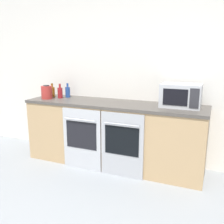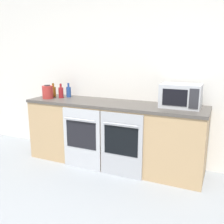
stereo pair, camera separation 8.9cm
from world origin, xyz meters
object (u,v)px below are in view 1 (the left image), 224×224
oven_left (82,139)px  microwave (181,95)px  bottle_red (60,93)px  kettle (47,92)px  bottle_amber (52,92)px  bottle_blue (68,92)px  oven_right (122,145)px

oven_left → microwave: size_ratio=1.73×
bottle_red → kettle: bearing=-141.7°
bottle_amber → bottle_blue: (0.25, 0.07, 0.00)m
microwave → bottle_amber: (-2.00, 0.01, -0.07)m
microwave → bottle_blue: microwave is taller
microwave → bottle_blue: size_ratio=2.26×
microwave → bottle_amber: microwave is taller
oven_left → bottle_amber: (-0.75, 0.40, 0.57)m
oven_left → microwave: bearing=17.7°
bottle_amber → kettle: (0.03, -0.18, 0.02)m
oven_left → bottle_red: bottle_red is taller
bottle_amber → kettle: bearing=-81.8°
bottle_amber → kettle: bottle_amber is taller
oven_right → microwave: bearing=31.4°
oven_left → bottle_red: 0.88m
microwave → oven_right: bearing=-148.6°
microwave → bottle_red: size_ratio=2.25×
bottle_red → oven_right: bearing=-16.9°
bottle_blue → bottle_red: 0.13m
microwave → bottle_blue: (-1.75, 0.07, -0.06)m
microwave → bottle_red: (-1.82, -0.04, -0.06)m
microwave → kettle: 1.98m
bottle_red → kettle: size_ratio=1.07×
microwave → kettle: microwave is taller
bottle_red → bottle_amber: bearing=164.5°
oven_left → kettle: 0.96m
oven_right → kettle: (-1.32, 0.23, 0.58)m
oven_right → bottle_amber: 1.52m
oven_right → bottle_blue: bearing=156.8°
oven_left → bottle_amber: size_ratio=4.02×
bottle_amber → oven_left: bearing=-28.3°
microwave → kettle: size_ratio=2.41×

